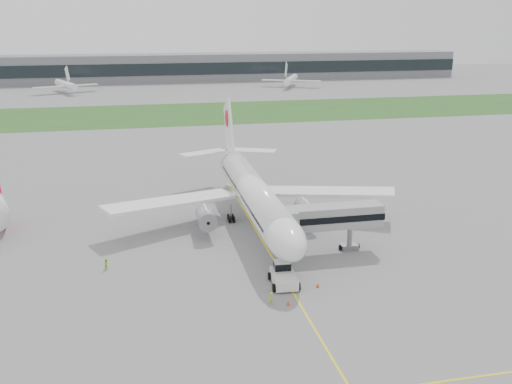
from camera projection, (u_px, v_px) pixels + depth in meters
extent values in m
plane|color=gray|center=(259.00, 235.00, 88.56)|extent=(600.00, 600.00, 0.00)
cube|color=#27501E|center=(187.00, 113.00, 200.80)|extent=(600.00, 50.00, 0.02)
cube|color=gray|center=(167.00, 68.00, 301.63)|extent=(320.00, 22.00, 14.00)
cube|color=black|center=(168.00, 69.00, 291.35)|extent=(320.00, 0.60, 6.00)
cylinder|color=white|center=(254.00, 193.00, 90.66)|extent=(5.00, 38.00, 5.00)
ellipsoid|color=white|center=(285.00, 237.00, 72.42)|extent=(5.00, 11.00, 5.00)
cube|color=black|center=(287.00, 234.00, 71.22)|extent=(3.20, 1.54, 1.14)
cone|color=white|center=(231.00, 157.00, 111.00)|extent=(5.00, 10.53, 6.16)
cube|color=white|center=(171.00, 202.00, 90.31)|extent=(22.13, 13.52, 1.70)
cube|color=white|center=(327.00, 192.00, 95.46)|extent=(22.13, 13.52, 1.70)
cylinder|color=#A7A6AC|center=(206.00, 217.00, 87.50)|extent=(2.70, 5.20, 2.70)
cylinder|color=#A7A6AC|center=(306.00, 210.00, 90.67)|extent=(2.70, 5.20, 2.70)
cube|color=white|center=(229.00, 129.00, 110.91)|extent=(0.45, 10.90, 12.76)
cylinder|color=red|center=(228.00, 118.00, 111.26)|extent=(0.60, 3.20, 3.20)
cube|color=white|center=(204.00, 153.00, 112.23)|extent=(9.54, 6.34, 0.35)
cube|color=white|center=(253.00, 151.00, 114.22)|extent=(9.54, 6.34, 0.35)
cylinder|color=gray|center=(283.00, 265.00, 74.08)|extent=(0.24, 0.24, 3.10)
cylinder|color=black|center=(231.00, 218.00, 94.31)|extent=(1.40, 1.10, 1.10)
cylinder|color=black|center=(269.00, 216.00, 95.58)|extent=(1.40, 1.10, 1.10)
cube|color=silver|center=(284.00, 278.00, 71.82)|extent=(3.12, 5.23, 1.35)
cube|color=silver|center=(282.00, 266.00, 72.76)|extent=(2.13, 1.92, 1.12)
cube|color=black|center=(282.00, 265.00, 72.75)|extent=(2.19, 1.98, 0.96)
cylinder|color=black|center=(270.00, 276.00, 73.32)|extent=(0.46, 1.03, 1.01)
cylinder|color=black|center=(293.00, 275.00, 73.74)|extent=(0.46, 1.03, 1.01)
cylinder|color=black|center=(274.00, 288.00, 70.12)|extent=(0.46, 1.03, 1.01)
cylinder|color=black|center=(298.00, 286.00, 70.55)|extent=(0.46, 1.03, 1.01)
cube|color=gray|center=(331.00, 217.00, 80.46)|extent=(14.70, 3.19, 3.15)
cube|color=black|center=(331.00, 217.00, 80.46)|extent=(14.91, 3.29, 0.94)
cube|color=gray|center=(286.00, 222.00, 78.14)|extent=(2.73, 3.57, 3.57)
cylinder|color=gray|center=(350.00, 236.00, 82.58)|extent=(0.73, 0.73, 3.99)
cube|color=gray|center=(349.00, 247.00, 83.06)|extent=(2.52, 1.48, 0.73)
cylinder|color=black|center=(340.00, 247.00, 82.79)|extent=(0.32, 0.74, 0.73)
cylinder|color=black|center=(358.00, 246.00, 83.32)|extent=(0.32, 0.74, 0.73)
cone|color=#FF350D|center=(288.00, 303.00, 66.84)|extent=(0.43, 0.43, 0.60)
cone|color=#FF350D|center=(318.00, 285.00, 71.30)|extent=(0.44, 0.44, 0.60)
imported|color=#ABC621|center=(271.00, 298.00, 66.99)|extent=(0.67, 0.65, 1.55)
imported|color=#9AE626|center=(107.00, 264.00, 76.20)|extent=(0.93, 0.97, 1.57)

